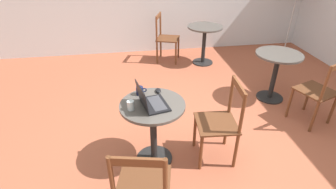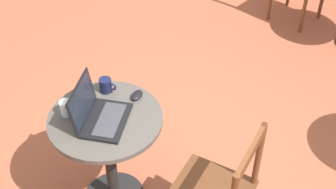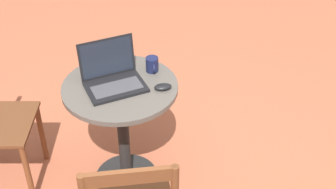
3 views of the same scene
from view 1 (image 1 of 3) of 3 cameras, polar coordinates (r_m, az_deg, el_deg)
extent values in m
plane|color=#9E5138|center=(3.35, 6.28, -10.25)|extent=(16.00, 16.00, 0.00)
cylinder|color=black|center=(3.12, -2.98, -13.64)|extent=(0.41, 0.41, 0.02)
cylinder|color=black|center=(2.88, -3.18, -8.48)|extent=(0.07, 0.07, 0.70)
cylinder|color=#4C4742|center=(2.66, -3.40, -2.34)|extent=(0.67, 0.67, 0.03)
cylinder|color=black|center=(4.49, 21.20, -0.53)|extent=(0.41, 0.41, 0.02)
cylinder|color=black|center=(4.33, 22.09, 3.57)|extent=(0.07, 0.07, 0.70)
cylinder|color=#4C4742|center=(4.19, 23.07, 8.03)|extent=(0.67, 0.67, 0.03)
cylinder|color=black|center=(5.46, 7.52, 7.00)|extent=(0.41, 0.41, 0.02)
cylinder|color=black|center=(5.33, 7.79, 10.56)|extent=(0.07, 0.07, 0.70)
cylinder|color=#4C4742|center=(5.21, 8.08, 14.35)|extent=(0.67, 0.67, 0.03)
cylinder|color=brown|center=(2.87, 7.18, -12.51)|extent=(0.04, 0.04, 0.46)
cylinder|color=brown|center=(3.15, 5.88, -7.81)|extent=(0.04, 0.04, 0.46)
cylinder|color=brown|center=(2.97, 14.54, -11.81)|extent=(0.04, 0.04, 0.46)
cylinder|color=brown|center=(3.24, 12.56, -7.33)|extent=(0.04, 0.04, 0.46)
cube|color=#562F1A|center=(2.90, 10.47, -6.17)|extent=(0.46, 0.46, 0.02)
cylinder|color=brown|center=(2.67, 15.87, -4.15)|extent=(0.04, 0.04, 0.46)
cylinder|color=brown|center=(2.97, 13.59, 0.01)|extent=(0.04, 0.04, 0.46)
cube|color=brown|center=(2.72, 15.20, 1.53)|extent=(0.05, 0.41, 0.07)
cylinder|color=brown|center=(2.60, -8.84, -18.76)|extent=(0.04, 0.04, 0.46)
cylinder|color=brown|center=(2.55, 0.03, -19.32)|extent=(0.04, 0.04, 0.46)
cube|color=#562F1A|center=(2.26, -5.31, -18.83)|extent=(0.51, 0.51, 0.02)
cylinder|color=brown|center=(2.00, -12.10, -17.95)|extent=(0.04, 0.04, 0.46)
cylinder|color=brown|center=(1.94, -0.59, -18.78)|extent=(0.04, 0.04, 0.46)
cube|color=brown|center=(1.82, -6.80, -14.39)|extent=(0.40, 0.11, 0.07)
cylinder|color=brown|center=(4.01, 24.95, -1.69)|extent=(0.04, 0.04, 0.46)
cylinder|color=brown|center=(4.29, 28.12, -0.35)|extent=(0.04, 0.04, 0.46)
cylinder|color=brown|center=(3.84, 29.20, -4.32)|extent=(0.04, 0.04, 0.46)
cylinder|color=brown|center=(4.14, 32.20, -2.73)|extent=(0.04, 0.04, 0.46)
cube|color=#562F1A|center=(3.95, 29.49, 0.70)|extent=(0.55, 0.55, 0.02)
cylinder|color=brown|center=(3.62, 31.11, 1.97)|extent=(0.04, 0.04, 0.46)
cylinder|color=brown|center=(5.59, 2.28, 10.27)|extent=(0.04, 0.04, 0.46)
cylinder|color=brown|center=(5.24, 1.71, 8.84)|extent=(0.04, 0.04, 0.46)
cylinder|color=brown|center=(5.65, -1.59, 10.50)|extent=(0.04, 0.04, 0.46)
cylinder|color=brown|center=(5.31, -2.40, 9.10)|extent=(0.04, 0.04, 0.46)
cube|color=#562F1A|center=(5.36, 0.00, 12.09)|extent=(0.55, 0.55, 0.02)
cylinder|color=brown|center=(5.50, -1.67, 15.21)|extent=(0.04, 0.04, 0.46)
cylinder|color=brown|center=(5.15, -2.52, 14.08)|extent=(0.04, 0.04, 0.46)
cube|color=brown|center=(5.27, -2.12, 16.72)|extent=(0.15, 0.39, 0.07)
cylinder|color=#B7B7B7|center=(6.57, 23.92, 8.75)|extent=(0.31, 0.31, 0.02)
cylinder|color=#B7B7B7|center=(6.39, 25.08, 13.72)|extent=(0.02, 0.02, 1.20)
cube|color=black|center=(2.63, -2.84, -2.16)|extent=(0.29, 0.37, 0.02)
cube|color=#38383D|center=(2.63, -2.43, -1.89)|extent=(0.18, 0.30, 0.00)
cube|color=black|center=(2.53, -5.72, -0.41)|extent=(0.11, 0.33, 0.23)
cube|color=black|center=(2.53, -5.62, -0.37)|extent=(0.09, 0.30, 0.21)
ellipsoid|color=black|center=(2.85, -2.16, 0.88)|extent=(0.06, 0.10, 0.03)
cylinder|color=#141938|center=(2.80, -6.18, 0.83)|extent=(0.08, 0.08, 0.09)
torus|color=#141938|center=(2.80, -5.17, 0.99)|extent=(0.05, 0.01, 0.05)
cylinder|color=silver|center=(2.56, -8.12, -2.35)|extent=(0.07, 0.07, 0.09)
camera|label=2|loc=(1.50, 69.79, 30.72)|focal=50.00mm
camera|label=3|loc=(3.14, 45.86, 24.62)|focal=50.00mm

